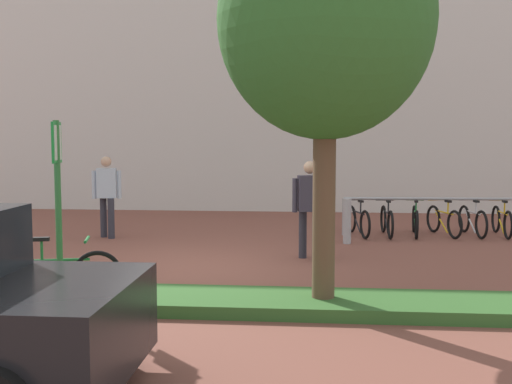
% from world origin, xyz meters
% --- Properties ---
extents(ground_plane, '(60.00, 60.00, 0.00)m').
position_xyz_m(ground_plane, '(0.00, 0.00, 0.00)').
color(ground_plane, brown).
extents(building_facade, '(28.00, 1.20, 10.00)m').
position_xyz_m(building_facade, '(0.00, 8.43, 5.00)').
color(building_facade, silver).
rests_on(building_facade, ground).
extents(planter_strip, '(7.00, 1.10, 0.16)m').
position_xyz_m(planter_strip, '(0.96, -2.24, 0.08)').
color(planter_strip, '#336028').
rests_on(planter_strip, ground).
extents(tree_sidewalk, '(2.61, 2.61, 4.98)m').
position_xyz_m(tree_sidewalk, '(2.02, -2.21, 3.53)').
color(tree_sidewalk, brown).
rests_on(tree_sidewalk, ground).
extents(parking_sign_post, '(0.08, 0.36, 2.36)m').
position_xyz_m(parking_sign_post, '(-1.35, -2.24, 1.54)').
color(parking_sign_post, '#2D7238').
rests_on(parking_sign_post, ground).
extents(bike_at_sign, '(1.65, 0.53, 0.86)m').
position_xyz_m(bike_at_sign, '(-1.43, -2.13, 0.35)').
color(bike_at_sign, black).
rests_on(bike_at_sign, ground).
extents(bike_rack_cluster, '(3.75, 1.74, 0.83)m').
position_xyz_m(bike_rack_cluster, '(4.39, 3.84, 0.35)').
color(bike_rack_cluster, '#99999E').
rests_on(bike_rack_cluster, ground).
extents(bollard_steel, '(0.16, 0.16, 0.90)m').
position_xyz_m(bollard_steel, '(2.57, 2.67, 0.45)').
color(bollard_steel, '#ADADB2').
rests_on(bollard_steel, ground).
extents(person_shirt_blue, '(0.60, 0.32, 1.72)m').
position_xyz_m(person_shirt_blue, '(-2.44, 2.94, 0.98)').
color(person_shirt_blue, '#2D2D38').
rests_on(person_shirt_blue, ground).
extents(person_suited_dark, '(0.60, 0.39, 1.72)m').
position_xyz_m(person_suited_dark, '(1.83, 0.98, 0.98)').
color(person_suited_dark, '#2D2D38').
rests_on(person_suited_dark, ground).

